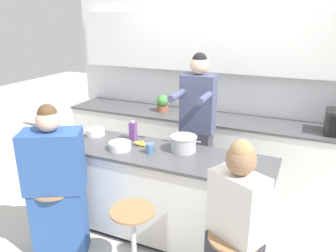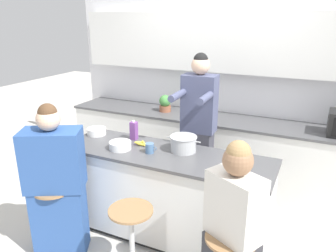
% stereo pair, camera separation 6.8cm
% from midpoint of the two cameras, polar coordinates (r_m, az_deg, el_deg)
% --- Properties ---
extents(ground_plane, '(16.00, 16.00, 0.00)m').
position_cam_midpoint_polar(ground_plane, '(3.56, -1.03, -18.33)').
color(ground_plane, beige).
extents(wall_back, '(4.25, 0.22, 2.70)m').
position_cam_midpoint_polar(wall_back, '(4.43, 7.96, 10.65)').
color(wall_back, white).
rests_on(wall_back, ground_plane).
extents(back_counter, '(3.94, 0.63, 0.90)m').
position_cam_midpoint_polar(back_counter, '(4.43, 6.24, -3.96)').
color(back_counter, white).
rests_on(back_counter, ground_plane).
extents(kitchen_island, '(2.05, 0.65, 0.91)m').
position_cam_midpoint_polar(kitchen_island, '(3.30, -1.07, -11.92)').
color(kitchen_island, black).
rests_on(kitchen_island, ground_plane).
extents(bar_stool_leftmost, '(0.38, 0.38, 0.67)m').
position_cam_midpoint_polar(bar_stool_leftmost, '(3.32, -19.38, -14.96)').
color(bar_stool_leftmost, '#997047').
rests_on(bar_stool_leftmost, ground_plane).
extents(bar_stool_center, '(0.38, 0.38, 0.67)m').
position_cam_midpoint_polar(bar_stool_center, '(2.90, -6.70, -19.45)').
color(bar_stool_center, '#997047').
rests_on(bar_stool_center, ground_plane).
extents(person_cooking, '(0.38, 0.57, 1.79)m').
position_cam_midpoint_polar(person_cooking, '(3.62, 4.56, -1.49)').
color(person_cooking, '#383842').
rests_on(person_cooking, ground_plane).
extents(person_wrapped_blanket, '(0.58, 0.49, 1.45)m').
position_cam_midpoint_polar(person_wrapped_blanket, '(3.15, -19.49, -10.05)').
color(person_wrapped_blanket, '#2D5193').
rests_on(person_wrapped_blanket, ground_plane).
extents(person_seated_near, '(0.44, 0.39, 1.39)m').
position_cam_midpoint_polar(person_seated_near, '(2.49, 10.78, -18.61)').
color(person_seated_near, '#333338').
rests_on(person_seated_near, ground_plane).
extents(cooking_pot, '(0.34, 0.26, 0.15)m').
position_cam_midpoint_polar(cooking_pot, '(3.12, 2.08, -3.08)').
color(cooking_pot, '#B7BABC').
rests_on(cooking_pot, kitchen_island).
extents(fruit_bowl, '(0.21, 0.21, 0.07)m').
position_cam_midpoint_polar(fruit_bowl, '(3.21, -8.96, -3.43)').
color(fruit_bowl, white).
rests_on(fruit_bowl, kitchen_island).
extents(mixing_bowl_steel, '(0.20, 0.20, 0.07)m').
position_cam_midpoint_polar(mixing_bowl_steel, '(3.64, -13.09, -1.02)').
color(mixing_bowl_steel, white).
rests_on(mixing_bowl_steel, kitchen_island).
extents(coffee_cup_near, '(0.11, 0.08, 0.10)m').
position_cam_midpoint_polar(coffee_cup_near, '(3.09, -3.81, -3.89)').
color(coffee_cup_near, '#4C7099').
rests_on(coffee_cup_near, kitchen_island).
extents(coffee_cup_far, '(0.12, 0.08, 0.09)m').
position_cam_midpoint_polar(coffee_cup_far, '(2.72, 11.37, -7.53)').
color(coffee_cup_far, '#4C7099').
rests_on(coffee_cup_far, kitchen_island).
extents(banana_bunch, '(0.14, 0.10, 0.05)m').
position_cam_midpoint_polar(banana_bunch, '(3.29, -5.42, -3.04)').
color(banana_bunch, yellow).
rests_on(banana_bunch, kitchen_island).
extents(juice_carton, '(0.07, 0.07, 0.21)m').
position_cam_midpoint_polar(juice_carton, '(3.42, -6.67, -0.84)').
color(juice_carton, '#7A428E').
rests_on(juice_carton, kitchen_island).
extents(potted_plant, '(0.16, 0.16, 0.23)m').
position_cam_midpoint_polar(potted_plant, '(4.47, -1.37, 3.97)').
color(potted_plant, '#93563D').
rests_on(potted_plant, back_counter).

